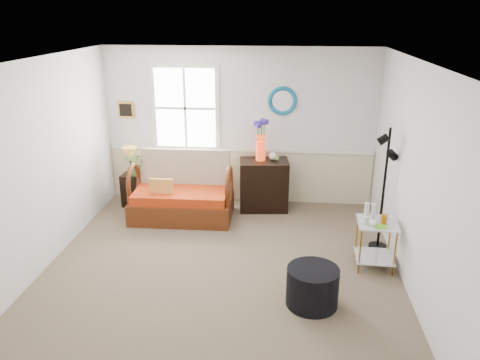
# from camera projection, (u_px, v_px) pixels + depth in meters

# --- Properties ---
(floor) EXTENTS (4.50, 5.00, 0.01)m
(floor) POSITION_uv_depth(u_px,v_px,m) (220.00, 274.00, 5.88)
(floor) COLOR #786755
(floor) RESTS_ON ground
(ceiling) EXTENTS (4.50, 5.00, 0.01)m
(ceiling) POSITION_uv_depth(u_px,v_px,m) (216.00, 62.00, 5.00)
(ceiling) COLOR white
(ceiling) RESTS_ON walls
(walls) EXTENTS (4.51, 5.01, 2.60)m
(walls) POSITION_uv_depth(u_px,v_px,m) (218.00, 177.00, 5.44)
(walls) COLOR silver
(walls) RESTS_ON floor
(wainscot) EXTENTS (4.46, 0.02, 0.90)m
(wainscot) POSITION_uv_depth(u_px,v_px,m) (239.00, 175.00, 8.05)
(wainscot) COLOR beige
(wainscot) RESTS_ON walls
(chair_rail) EXTENTS (4.46, 0.04, 0.06)m
(chair_rail) POSITION_uv_depth(u_px,v_px,m) (239.00, 149.00, 7.88)
(chair_rail) COLOR white
(chair_rail) RESTS_ON walls
(window) EXTENTS (1.14, 0.06, 1.44)m
(window) POSITION_uv_depth(u_px,v_px,m) (185.00, 108.00, 7.73)
(window) COLOR white
(window) RESTS_ON walls
(picture) EXTENTS (0.28, 0.03, 0.28)m
(picture) POSITION_uv_depth(u_px,v_px,m) (126.00, 110.00, 7.85)
(picture) COLOR #AB732F
(picture) RESTS_ON walls
(mirror) EXTENTS (0.47, 0.07, 0.47)m
(mirror) POSITION_uv_depth(u_px,v_px,m) (283.00, 101.00, 7.54)
(mirror) COLOR #0B739A
(mirror) RESTS_ON walls
(loveseat) EXTENTS (1.58, 0.91, 1.03)m
(loveseat) POSITION_uv_depth(u_px,v_px,m) (181.00, 187.00, 7.32)
(loveseat) COLOR #4C1D08
(loveseat) RESTS_ON floor
(throw_pillow) EXTENTS (0.36, 0.09, 0.36)m
(throw_pillow) POSITION_uv_depth(u_px,v_px,m) (162.00, 190.00, 7.19)
(throw_pillow) COLOR orange
(throw_pillow) RESTS_ON loveseat
(lamp_stand) EXTENTS (0.33, 0.33, 0.55)m
(lamp_stand) POSITION_uv_depth(u_px,v_px,m) (133.00, 190.00, 7.89)
(lamp_stand) COLOR black
(lamp_stand) RESTS_ON floor
(table_lamp) EXTENTS (0.31, 0.31, 0.47)m
(table_lamp) POSITION_uv_depth(u_px,v_px,m) (130.00, 161.00, 7.73)
(table_lamp) COLOR #B5882F
(table_lamp) RESTS_ON lamp_stand
(potted_plant) EXTENTS (0.46, 0.49, 0.31)m
(potted_plant) POSITION_uv_depth(u_px,v_px,m) (137.00, 166.00, 7.69)
(potted_plant) COLOR #558638
(potted_plant) RESTS_ON lamp_stand
(cabinet) EXTENTS (0.83, 0.58, 0.84)m
(cabinet) POSITION_uv_depth(u_px,v_px,m) (264.00, 185.00, 7.69)
(cabinet) COLOR black
(cabinet) RESTS_ON floor
(flower_vase) EXTENTS (0.21, 0.21, 0.67)m
(flower_vase) POSITION_uv_depth(u_px,v_px,m) (261.00, 140.00, 7.47)
(flower_vase) COLOR red
(flower_vase) RESTS_ON cabinet
(side_table) EXTENTS (0.51, 0.51, 0.63)m
(side_table) POSITION_uv_depth(u_px,v_px,m) (375.00, 245.00, 5.95)
(side_table) COLOR olive
(side_table) RESTS_ON floor
(tabletop_items) EXTENTS (0.37, 0.37, 0.21)m
(tabletop_items) POSITION_uv_depth(u_px,v_px,m) (376.00, 214.00, 5.81)
(tabletop_items) COLOR silver
(tabletop_items) RESTS_ON side_table
(floor_lamp) EXTENTS (0.27, 0.27, 1.71)m
(floor_lamp) POSITION_uv_depth(u_px,v_px,m) (384.00, 190.00, 6.26)
(floor_lamp) COLOR black
(floor_lamp) RESTS_ON floor
(ottoman) EXTENTS (0.60, 0.60, 0.45)m
(ottoman) POSITION_uv_depth(u_px,v_px,m) (312.00, 287.00, 5.20)
(ottoman) COLOR black
(ottoman) RESTS_ON floor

